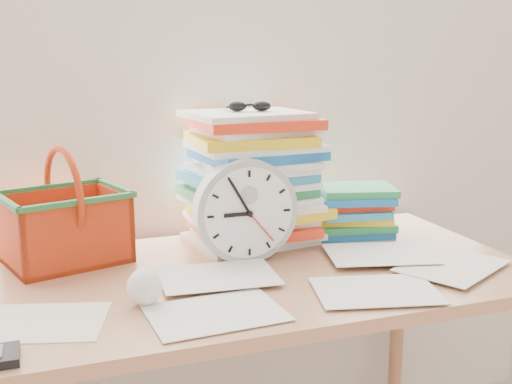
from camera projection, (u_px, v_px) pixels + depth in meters
name	position (u px, v px, depth m)	size (l,w,h in m)	color
curtain	(191.00, 36.00, 1.75)	(2.40, 0.01, 2.50)	white
desk	(235.00, 302.00, 1.53)	(1.40, 0.70, 0.75)	#B17953
paper_stack	(253.00, 178.00, 1.72)	(0.35, 0.29, 0.35)	white
clock	(245.00, 211.00, 1.57)	(0.26, 0.26, 0.05)	#A6A7AA
sunglasses	(250.00, 106.00, 1.69)	(0.13, 0.11, 0.03)	black
book_stack	(356.00, 211.00, 1.81)	(0.24, 0.18, 0.14)	white
basket	(64.00, 206.00, 1.56)	(0.28, 0.22, 0.28)	red
crumpled_ball	(144.00, 286.00, 1.32)	(0.08, 0.08, 0.08)	white
scattered_papers	(235.00, 270.00, 1.51)	(1.26, 0.42, 0.02)	white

